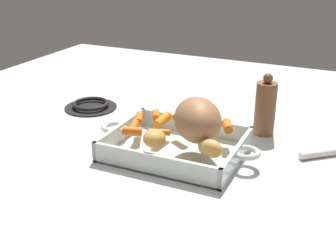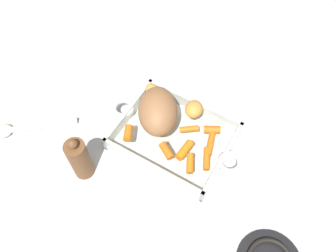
{
  "view_description": "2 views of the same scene",
  "coord_description": "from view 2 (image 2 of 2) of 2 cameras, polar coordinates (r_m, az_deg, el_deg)",
  "views": [
    {
      "loc": [
        0.38,
        -0.87,
        0.47
      ],
      "look_at": [
        -0.03,
        0.01,
        0.06
      ],
      "focal_mm": 47.19,
      "sensor_mm": 36.0,
      "label": 1
    },
    {
      "loc": [
        -0.24,
        0.44,
        0.89
      ],
      "look_at": [
        0.02,
        0.01,
        0.07
      ],
      "focal_mm": 38.1,
      "sensor_mm": 36.0,
      "label": 2
    }
  ],
  "objects": [
    {
      "name": "ground_plane",
      "position": [
        1.02,
        0.96,
        -2.3
      ],
      "size": [
        1.84,
        1.84,
        0.0
      ],
      "primitive_type": "plane",
      "color": "silver"
    },
    {
      "name": "potato_golden_small",
      "position": [
        1.03,
        -2.29,
        5.59
      ],
      "size": [
        0.06,
        0.05,
        0.04
      ],
      "primitive_type": "ellipsoid",
      "rotation": [
        0.0,
        0.0,
        2.94
      ],
      "color": "gold",
      "rests_on": "roasting_dish"
    },
    {
      "name": "baby_carrot_northwest",
      "position": [
        0.97,
        3.41,
        -0.48
      ],
      "size": [
        0.05,
        0.04,
        0.02
      ],
      "primitive_type": "cylinder",
      "rotation": [
        1.67,
        0.0,
        2.16
      ],
      "color": "orange",
      "rests_on": "roasting_dish"
    },
    {
      "name": "baby_carrot_long",
      "position": [
        0.94,
        2.66,
        -3.89
      ],
      "size": [
        0.03,
        0.06,
        0.03
      ],
      "primitive_type": "cylinder",
      "rotation": [
        1.65,
        0.0,
        6.22
      ],
      "color": "orange",
      "rests_on": "roasting_dish"
    },
    {
      "name": "baby_carrot_center_right",
      "position": [
        0.92,
        3.56,
        -6.04
      ],
      "size": [
        0.04,
        0.05,
        0.02
      ],
      "primitive_type": "cylinder",
      "rotation": [
        1.52,
        0.0,
        0.48
      ],
      "color": "orange",
      "rests_on": "roasting_dish"
    },
    {
      "name": "baby_carrot_southeast",
      "position": [
        0.98,
        7.07,
        -0.58
      ],
      "size": [
        0.05,
        0.04,
        0.03
      ],
      "primitive_type": "cylinder",
      "rotation": [
        1.49,
        0.0,
        5.18
      ],
      "color": "orange",
      "rests_on": "roasting_dish"
    },
    {
      "name": "serving_spoon",
      "position": [
        1.11,
        -21.87,
        -0.26
      ],
      "size": [
        0.21,
        0.18,
        0.02
      ],
      "rotation": [
        0.0,
        0.0,
        0.71
      ],
      "color": "white",
      "rests_on": "ground_plane"
    },
    {
      "name": "baby_carrot_short",
      "position": [
        0.94,
        -0.25,
        -3.99
      ],
      "size": [
        0.05,
        0.04,
        0.02
      ],
      "primitive_type": "cylinder",
      "rotation": [
        1.63,
        0.0,
        4.2
      ],
      "color": "orange",
      "rests_on": "roasting_dish"
    },
    {
      "name": "potato_corner",
      "position": [
        1.0,
        4.16,
        2.71
      ],
      "size": [
        0.06,
        0.07,
        0.04
      ],
      "primitive_type": "ellipsoid",
      "rotation": [
        0.0,
        0.0,
        1.76
      ],
      "color": "gold",
      "rests_on": "roasting_dish"
    },
    {
      "name": "pepper_mill",
      "position": [
        0.94,
        -13.97,
        -5.11
      ],
      "size": [
        0.05,
        0.05,
        0.16
      ],
      "color": "brown",
      "rests_on": "ground_plane"
    },
    {
      "name": "baby_carrot_southwest",
      "position": [
        0.96,
        6.82,
        -2.8
      ],
      "size": [
        0.04,
        0.07,
        0.02
      ],
      "primitive_type": "cylinder",
      "rotation": [
        1.59,
        0.0,
        3.44
      ],
      "color": "orange",
      "rests_on": "roasting_dish"
    },
    {
      "name": "baby_carrot_northeast",
      "position": [
        0.93,
        6.21,
        -5.21
      ],
      "size": [
        0.04,
        0.06,
        0.02
      ],
      "primitive_type": "cylinder",
      "rotation": [
        1.62,
        0.0,
        3.58
      ],
      "color": "orange",
      "rests_on": "roasting_dish"
    },
    {
      "name": "baby_carrot_center_left",
      "position": [
        0.97,
        -6.41,
        -1.13
      ],
      "size": [
        0.04,
        0.05,
        0.02
      ],
      "primitive_type": "cylinder",
      "rotation": [
        1.54,
        0.0,
        3.59
      ],
      "color": "orange",
      "rests_on": "roasting_dish"
    },
    {
      "name": "pork_roast",
      "position": [
        0.96,
        -1.65,
        2.4
      ],
      "size": [
        0.17,
        0.18,
        0.1
      ],
      "primitive_type": "ellipsoid",
      "rotation": [
        0.0,
        0.0,
        5.28
      ],
      "color": "#9F6B44",
      "rests_on": "roasting_dish"
    },
    {
      "name": "roasting_dish",
      "position": [
        1.01,
        0.97,
        -1.87
      ],
      "size": [
        0.41,
        0.25,
        0.05
      ],
      "color": "silver",
      "rests_on": "ground_plane"
    }
  ]
}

